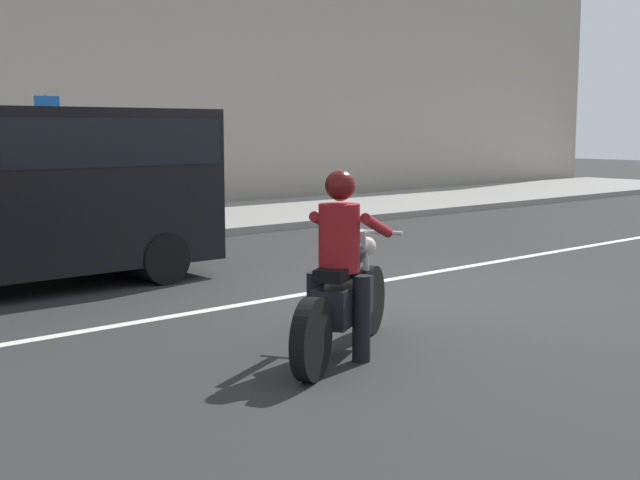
{
  "coord_description": "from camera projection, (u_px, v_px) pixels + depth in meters",
  "views": [
    {
      "loc": [
        -7.4,
        -6.42,
        1.91
      ],
      "look_at": [
        -2.41,
        -0.72,
        0.9
      ],
      "focal_mm": 47.3,
      "sensor_mm": 36.0,
      "label": 1
    }
  ],
  "objects": [
    {
      "name": "lane_marking_stripe",
      "position": [
        346.0,
        287.0,
        10.17
      ],
      "size": [
        18.0,
        0.14,
        0.01
      ],
      "primitive_type": "cube",
      "color": "silver",
      "rests_on": "ground_plane"
    },
    {
      "name": "sidewalk_slab",
      "position": [
        111.0,
        227.0,
        15.83
      ],
      "size": [
        40.0,
        4.4,
        0.14
      ],
      "primitive_type": "cube",
      "color": "gray",
      "rests_on": "ground_plane"
    },
    {
      "name": "street_sign_post",
      "position": [
        48.0,
        148.0,
        14.33
      ],
      "size": [
        0.44,
        0.08,
        2.34
      ],
      "color": "gray",
      "rests_on": "sidewalk_slab"
    },
    {
      "name": "ground_plane",
      "position": [
        434.0,
        292.0,
        9.87
      ],
      "size": [
        80.0,
        80.0,
        0.0
      ],
      "primitive_type": "plane",
      "color": "#292929"
    },
    {
      "name": "parked_van_black",
      "position": [
        20.0,
        184.0,
        9.95
      ],
      "size": [
        4.55,
        1.96,
        2.14
      ],
      "color": "black",
      "rests_on": "ground_plane"
    },
    {
      "name": "motorcycle_with_rider_crimson",
      "position": [
        343.0,
        281.0,
        7.05
      ],
      "size": [
        1.99,
        1.2,
        1.57
      ],
      "color": "black",
      "rests_on": "ground_plane"
    }
  ]
}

